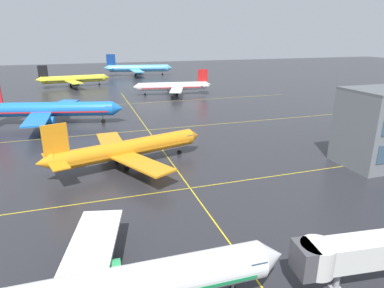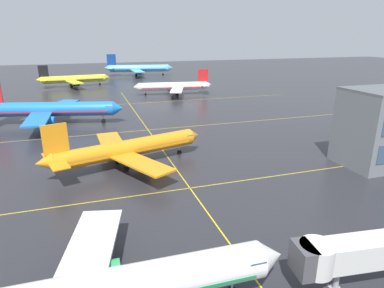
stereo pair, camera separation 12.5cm
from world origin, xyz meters
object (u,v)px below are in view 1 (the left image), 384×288
at_px(airliner_second_row, 127,149).
at_px(jet_bridge, 373,250).
at_px(airliner_far_right_stand, 73,79).
at_px(airliner_far_left_stand, 173,86).
at_px(airliner_distant_taxiway, 138,68).
at_px(airliner_third_row, 51,109).

bearing_deg(airliner_second_row, jet_bridge, -64.65).
relative_size(airliner_far_right_stand, jet_bridge, 1.77).
distance_m(airliner_far_left_stand, airliner_far_right_stand, 54.44).
bearing_deg(airliner_distant_taxiway, airliner_far_left_stand, -87.58).
xyz_separation_m(airliner_far_right_stand, jet_bridge, (30.01, -150.87, 0.45)).
relative_size(airliner_second_row, airliner_far_right_stand, 0.95).
bearing_deg(airliner_distant_taxiway, airliner_third_row, -111.19).
distance_m(airliner_second_row, airliner_far_right_stand, 111.81).
relative_size(airliner_second_row, airliner_far_left_stand, 0.97).
bearing_deg(jet_bridge, airliner_second_row, 115.35).
relative_size(airliner_third_row, jet_bridge, 2.03).
bearing_deg(jet_bridge, airliner_distant_taxiway, 87.81).
distance_m(airliner_third_row, airliner_far_left_stand, 57.72).
xyz_separation_m(airliner_far_left_stand, airliner_far_right_stand, (-40.19, 36.72, 0.10)).
bearing_deg(jet_bridge, airliner_far_left_stand, 84.90).
xyz_separation_m(airliner_second_row, jet_bridge, (18.77, -39.63, 0.59)).
height_order(airliner_third_row, airliner_far_left_stand, airliner_third_row).
xyz_separation_m(airliner_third_row, airliner_distant_taxiway, (41.94, 108.18, 0.21)).
bearing_deg(airliner_distant_taxiway, airliner_second_row, -100.02).
height_order(airliner_far_right_stand, jet_bridge, airliner_far_right_stand).
height_order(airliner_far_right_stand, airliner_distant_taxiway, airliner_distant_taxiway).
distance_m(airliner_second_row, airliner_third_row, 41.59).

